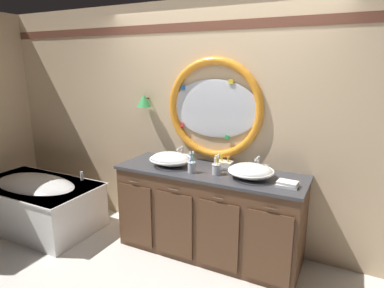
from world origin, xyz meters
name	(u,v)px	position (x,y,z in m)	size (l,w,h in m)	color
ground_plane	(191,261)	(0.00, 0.00, 0.00)	(14.00, 14.00, 0.00)	silver
back_wall_assembly	(215,124)	(0.00, 0.59, 1.32)	(6.40, 0.26, 2.60)	#D6B78E
vanity_counter	(209,212)	(0.09, 0.24, 0.46)	(1.91, 0.66, 0.91)	brown
bathtub	(37,200)	(-2.02, -0.17, 0.33)	(1.53, 0.86, 0.65)	white
sink_basin_left	(171,159)	(-0.34, 0.22, 0.98)	(0.44, 0.44, 0.14)	white
sink_basin_right	(251,171)	(0.53, 0.22, 0.98)	(0.43, 0.43, 0.14)	white
faucet_set_left	(182,154)	(-0.34, 0.46, 0.97)	(0.21, 0.15, 0.15)	silver
faucet_set_right	(258,165)	(0.53, 0.46, 0.97)	(0.21, 0.15, 0.15)	silver
toothbrush_holder_left	(192,167)	(-0.04, 0.10, 0.97)	(0.08, 0.08, 0.22)	silver
toothbrush_holder_right	(217,169)	(0.20, 0.17, 0.97)	(0.09, 0.09, 0.20)	silver
soap_dispenser	(217,164)	(0.15, 0.28, 0.98)	(0.05, 0.06, 0.16)	#EFE5C6
folded_hand_towel	(287,184)	(0.88, 0.14, 0.93)	(0.18, 0.13, 0.05)	white
toiletry_basket	(225,163)	(0.18, 0.44, 0.94)	(0.16, 0.11, 0.13)	beige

